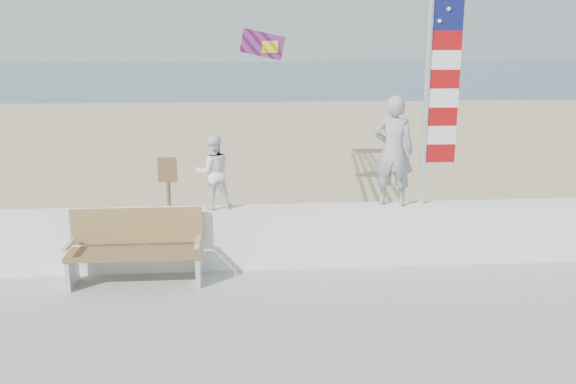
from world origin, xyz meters
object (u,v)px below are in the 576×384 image
adult (393,151)px  bench (136,246)px  child (213,172)px  flag (437,72)px

adult → bench: size_ratio=0.89×
adult → child: 2.59m
adult → child: (-2.58, 0.00, -0.27)m
bench → child: bearing=23.2°
bench → flag: bearing=6.2°
child → bench: bearing=10.0°
bench → flag: size_ratio=0.51×
adult → child: size_ratio=1.51×
adult → flag: bearing=-162.6°
flag → bench: bearing=-173.8°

